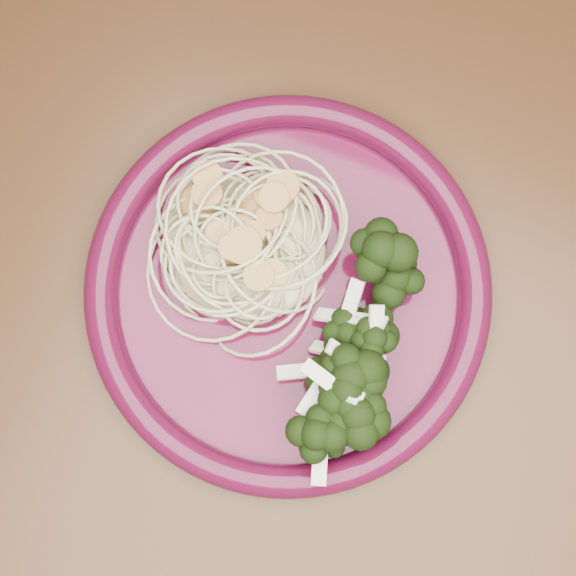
% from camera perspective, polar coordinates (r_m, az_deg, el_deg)
% --- Properties ---
extents(dining_table, '(1.20, 0.80, 0.75)m').
position_cam_1_polar(dining_table, '(0.73, -9.99, -4.07)').
color(dining_table, '#472814').
rests_on(dining_table, ground).
extents(dinner_plate, '(0.41, 0.41, 0.03)m').
position_cam_1_polar(dinner_plate, '(0.61, 0.00, -0.13)').
color(dinner_plate, '#4C0A26').
rests_on(dinner_plate, dining_table).
extents(spaghetti_pile, '(0.16, 0.15, 0.03)m').
position_cam_1_polar(spaghetti_pile, '(0.61, -3.18, 3.11)').
color(spaghetti_pile, '#C6C089').
rests_on(spaghetti_pile, dinner_plate).
extents(scallop_cluster, '(0.18, 0.18, 0.04)m').
position_cam_1_polar(scallop_cluster, '(0.57, -3.38, 3.90)').
color(scallop_cluster, tan).
rests_on(scallop_cluster, spaghetti_pile).
extents(broccoli_pile, '(0.14, 0.17, 0.05)m').
position_cam_1_polar(broccoli_pile, '(0.59, 4.04, -3.71)').
color(broccoli_pile, black).
rests_on(broccoli_pile, dinner_plate).
extents(onion_garnish, '(0.10, 0.11, 0.06)m').
position_cam_1_polar(onion_garnish, '(0.56, 4.27, -3.39)').
color(onion_garnish, beige).
rests_on(onion_garnish, broccoli_pile).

